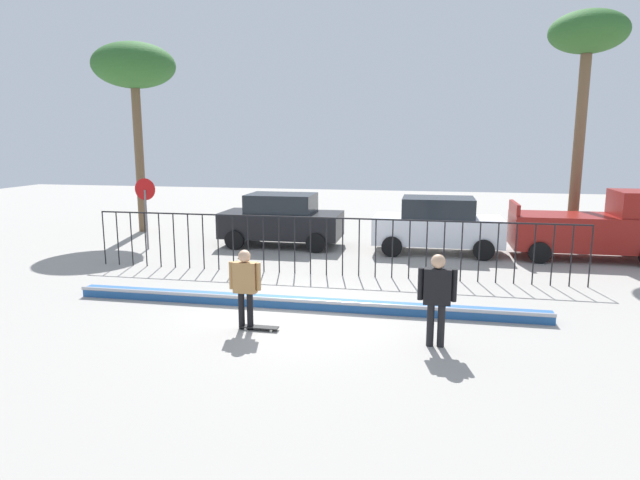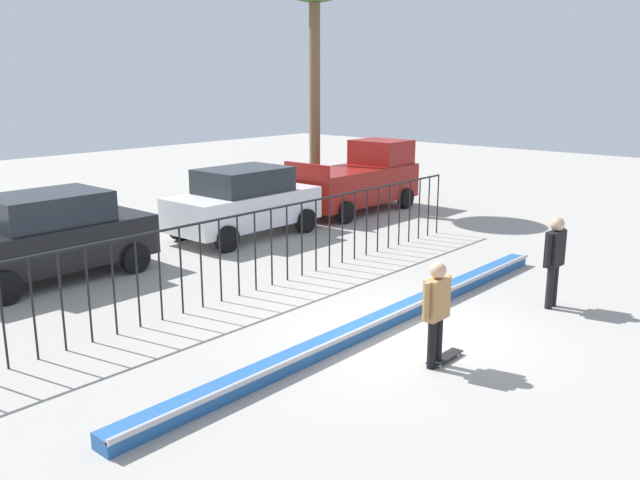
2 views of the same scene
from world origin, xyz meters
name	(u,v)px [view 1 (image 1 of 2)]	position (x,y,z in m)	size (l,w,h in m)	color
ground_plane	(297,313)	(0.00, 0.00, 0.00)	(60.00, 60.00, 0.00)	#9E9991
bowl_coping_ledge	(301,303)	(0.00, 0.39, 0.12)	(11.00, 0.41, 0.27)	#235699
perimeter_fence	(326,239)	(0.00, 3.59, 1.04)	(14.04, 0.04, 1.67)	black
skateboarder	(245,282)	(-0.79, -1.20, 0.99)	(0.67, 0.25, 1.65)	black
skateboard	(259,327)	(-0.50, -1.22, 0.06)	(0.80, 0.20, 0.07)	black
camera_operator	(437,292)	(3.01, -1.42, 1.06)	(0.71, 0.27, 1.77)	black
parked_car_black	(282,219)	(-2.38, 7.51, 0.97)	(4.30, 2.12, 1.90)	black
parked_car_white	(437,225)	(3.14, 7.37, 0.97)	(4.30, 2.12, 1.90)	silver
pickup_truck	(596,228)	(8.11, 7.29, 1.04)	(4.70, 2.12, 2.24)	maroon
stop_sign	(146,204)	(-6.86, 6.00, 1.62)	(0.76, 0.07, 2.50)	slate
palm_tree_tall	(587,43)	(7.79, 8.92, 6.97)	(2.53, 2.53, 8.02)	brown
palm_tree_short	(134,69)	(-8.96, 9.50, 6.60)	(3.28, 3.28, 7.64)	brown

